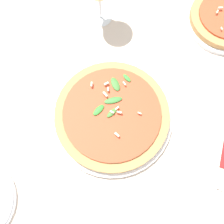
{
  "coord_description": "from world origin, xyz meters",
  "views": [
    {
      "loc": [
        0.19,
        -0.02,
        0.64
      ],
      "look_at": [
        -0.0,
        -0.03,
        0.03
      ],
      "focal_mm": 42.0,
      "sensor_mm": 36.0,
      "label": 1
    }
  ],
  "objects": [
    {
      "name": "pizza_arugula_main",
      "position": [
        -0.0,
        -0.03,
        0.02
      ],
      "size": [
        0.31,
        0.31,
        0.05
      ],
      "color": "white",
      "rests_on": "ground_plane"
    },
    {
      "name": "ground_plane",
      "position": [
        0.0,
        0.0,
        0.0
      ],
      "size": [
        6.0,
        6.0,
        0.0
      ],
      "primitive_type": "plane",
      "color": "beige"
    }
  ]
}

